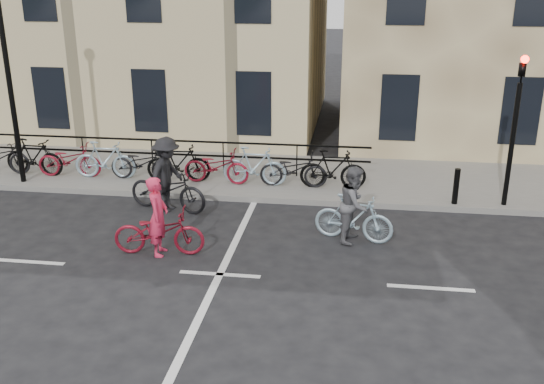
# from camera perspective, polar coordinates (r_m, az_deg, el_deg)

# --- Properties ---
(ground) EXTENTS (120.00, 120.00, 0.00)m
(ground) POSITION_cam_1_polar(r_m,az_deg,el_deg) (11.90, -4.93, -7.74)
(ground) COLOR black
(ground) RESTS_ON ground
(sidewalk) EXTENTS (46.00, 4.00, 0.15)m
(sidewalk) POSITION_cam_1_polar(r_m,az_deg,el_deg) (18.33, -13.07, 2.01)
(sidewalk) COLOR slate
(sidewalk) RESTS_ON ground
(traffic_light) EXTENTS (0.18, 0.30, 3.90)m
(traffic_light) POSITION_cam_1_polar(r_m,az_deg,el_deg) (15.40, 22.01, 6.94)
(traffic_light) COLOR black
(traffic_light) RESTS_ON sidewalk
(lamp_post) EXTENTS (0.36, 0.36, 5.28)m
(lamp_post) POSITION_cam_1_polar(r_m,az_deg,el_deg) (17.32, -23.76, 11.47)
(lamp_post) COLOR black
(lamp_post) RESTS_ON sidewalk
(bollard_east) EXTENTS (0.14, 0.14, 0.90)m
(bollard_east) POSITION_cam_1_polar(r_m,az_deg,el_deg) (15.54, 16.94, 0.51)
(bollard_east) COLOR black
(bollard_east) RESTS_ON sidewalk
(parked_bikes) EXTENTS (11.45, 1.23, 1.05)m
(parked_bikes) POSITION_cam_1_polar(r_m,az_deg,el_deg) (16.91, -10.59, 2.73)
(parked_bikes) COLOR black
(parked_bikes) RESTS_ON sidewalk
(cyclist_pink) EXTENTS (1.93, 0.83, 1.67)m
(cyclist_pink) POSITION_cam_1_polar(r_m,az_deg,el_deg) (12.69, -10.61, -3.34)
(cyclist_pink) COLOR maroon
(cyclist_pink) RESTS_ON ground
(cyclist_grey) EXTENTS (1.81, 0.94, 1.69)m
(cyclist_grey) POSITION_cam_1_polar(r_m,az_deg,el_deg) (13.19, 7.72, -1.80)
(cyclist_grey) COLOR #99B8C9
(cyclist_grey) RESTS_ON ground
(cyclist_dark) EXTENTS (2.19, 1.33, 1.85)m
(cyclist_dark) POSITION_cam_1_polar(r_m,az_deg,el_deg) (15.00, -9.82, 0.93)
(cyclist_dark) COLOR black
(cyclist_dark) RESTS_ON ground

